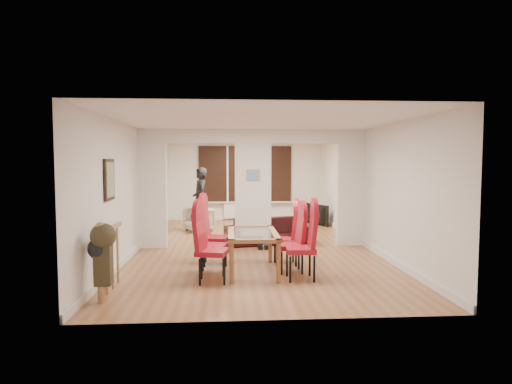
{
  "coord_description": "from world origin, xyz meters",
  "views": [
    {
      "loc": [
        -0.54,
        -9.46,
        1.89
      ],
      "look_at": [
        0.11,
        0.6,
        1.18
      ],
      "focal_mm": 30.0,
      "sensor_mm": 36.0,
      "label": 1
    }
  ],
  "objects": [
    {
      "name": "armchair",
      "position": [
        -1.36,
        2.19,
        0.32
      ],
      "size": [
        0.91,
        0.92,
        0.63
      ],
      "primitive_type": "imported",
      "rotation": [
        0.0,
        0.0,
        -1.11
      ],
      "color": "#BBAE9E",
      "rests_on": "floor"
    },
    {
      "name": "divider_wall",
      "position": [
        0.0,
        0.0,
        1.3
      ],
      "size": [
        5.0,
        0.18,
        2.6
      ],
      "primitive_type": "cube",
      "color": "white",
      "rests_on": "floor"
    },
    {
      "name": "dining_chair_rc",
      "position": [
        0.5,
        -1.75,
        0.53
      ],
      "size": [
        0.52,
        0.52,
        1.06
      ],
      "primitive_type": null,
      "rotation": [
        0.0,
        0.0,
        -0.26
      ],
      "color": "maroon",
      "rests_on": "floor"
    },
    {
      "name": "floor",
      "position": [
        0.0,
        0.0,
        0.0
      ],
      "size": [
        5.0,
        9.0,
        0.01
      ],
      "primitive_type": "cube",
      "color": "#935F3B",
      "rests_on": "ground"
    },
    {
      "name": "dining_chair_rb",
      "position": [
        0.51,
        -2.28,
        0.54
      ],
      "size": [
        0.46,
        0.46,
        1.07
      ],
      "primitive_type": null,
      "rotation": [
        0.0,
        0.0,
        0.08
      ],
      "color": "maroon",
      "rests_on": "floor"
    },
    {
      "name": "sofa",
      "position": [
        0.38,
        0.33,
        0.29
      ],
      "size": [
        2.1,
        1.16,
        0.58
      ],
      "primitive_type": "imported",
      "rotation": [
        0.0,
        0.0,
        0.2
      ],
      "color": "black",
      "rests_on": "floor"
    },
    {
      "name": "stair_newel",
      "position": [
        -2.25,
        -3.2,
        0.55
      ],
      "size": [
        0.4,
        1.2,
        1.1
      ],
      "primitive_type": null,
      "color": "#A2724A",
      "rests_on": "floor"
    },
    {
      "name": "bowl",
      "position": [
        0.28,
        2.32,
        0.27
      ],
      "size": [
        0.21,
        0.21,
        0.05
      ],
      "primitive_type": "imported",
      "color": "black",
      "rests_on": "coffee_table"
    },
    {
      "name": "wall_poster",
      "position": [
        -2.47,
        -2.4,
        1.6
      ],
      "size": [
        0.04,
        0.52,
        0.67
      ],
      "primitive_type": "cube",
      "color": "gray",
      "rests_on": "room_walls"
    },
    {
      "name": "dining_chair_lb",
      "position": [
        -0.81,
        -2.32,
        0.55
      ],
      "size": [
        0.53,
        0.53,
        1.1
      ],
      "primitive_type": null,
      "rotation": [
        0.0,
        0.0,
        -0.23
      ],
      "color": "maroon",
      "rests_on": "floor"
    },
    {
      "name": "dining_chair_lc",
      "position": [
        -0.79,
        -1.66,
        0.58
      ],
      "size": [
        0.55,
        0.55,
        1.15
      ],
      "primitive_type": null,
      "rotation": [
        0.0,
        0.0,
        -0.23
      ],
      "color": "maroon",
      "rests_on": "floor"
    },
    {
      "name": "bay_window_blinds",
      "position": [
        0.0,
        4.44,
        1.5
      ],
      "size": [
        3.0,
        0.08,
        1.8
      ],
      "primitive_type": "cube",
      "color": "black",
      "rests_on": "room_walls"
    },
    {
      "name": "bottle",
      "position": [
        0.6,
        2.26,
        0.38
      ],
      "size": [
        0.07,
        0.07,
        0.28
      ],
      "primitive_type": "cylinder",
      "color": "#143F19",
      "rests_on": "coffee_table"
    },
    {
      "name": "pendant_light",
      "position": [
        0.3,
        3.3,
        2.15
      ],
      "size": [
        0.36,
        0.36,
        0.36
      ],
      "primitive_type": "sphere",
      "color": "orange",
      "rests_on": "room_walls"
    },
    {
      "name": "coffee_table",
      "position": [
        0.36,
        2.29,
        0.12
      ],
      "size": [
        1.14,
        0.73,
        0.24
      ],
      "primitive_type": null,
      "rotation": [
        0.0,
        0.0,
        -0.2
      ],
      "color": "black",
      "rests_on": "floor"
    },
    {
      "name": "person",
      "position": [
        -1.32,
        2.31,
        0.87
      ],
      "size": [
        0.71,
        0.55,
        1.74
      ],
      "primitive_type": "imported",
      "rotation": [
        0.0,
        0.0,
        -1.34
      ],
      "color": "black",
      "rests_on": "floor"
    },
    {
      "name": "dining_chair_ra",
      "position": [
        0.6,
        -2.75,
        0.57
      ],
      "size": [
        0.48,
        0.48,
        1.15
      ],
      "primitive_type": null,
      "rotation": [
        0.0,
        0.0,
        -0.05
      ],
      "color": "maroon",
      "rests_on": "floor"
    },
    {
      "name": "room_walls",
      "position": [
        0.0,
        0.0,
        1.3
      ],
      "size": [
        5.0,
        9.0,
        2.6
      ],
      "primitive_type": null,
      "color": "silver",
      "rests_on": "floor"
    },
    {
      "name": "television",
      "position": [
        2.0,
        3.09,
        0.31
      ],
      "size": [
        1.04,
        0.58,
        0.62
      ],
      "primitive_type": "imported",
      "rotation": [
        0.0,
        0.0,
        2.0
      ],
      "color": "black",
      "rests_on": "floor"
    },
    {
      "name": "shoes",
      "position": [
        0.21,
        -0.32,
        0.05
      ],
      "size": [
        0.24,
        0.26,
        0.1
      ],
      "primitive_type": null,
      "color": "black",
      "rests_on": "floor"
    },
    {
      "name": "dining_chair_la",
      "position": [
        -0.8,
        -2.82,
        0.57
      ],
      "size": [
        0.55,
        0.55,
        1.14
      ],
      "primitive_type": null,
      "rotation": [
        0.0,
        0.0,
        -0.25
      ],
      "color": "maroon",
      "rests_on": "floor"
    },
    {
      "name": "radiator",
      "position": [
        0.0,
        4.4,
        0.3
      ],
      "size": [
        1.4,
        0.08,
        0.5
      ],
      "primitive_type": "cube",
      "color": "white",
      "rests_on": "floor"
    },
    {
      "name": "dining_table",
      "position": [
        -0.13,
        -2.25,
        0.35
      ],
      "size": [
        0.83,
        1.48,
        0.69
      ],
      "primitive_type": null,
      "color": "brown",
      "rests_on": "floor"
    },
    {
      "name": "pillar_photo",
      "position": [
        0.0,
        -0.1,
        1.6
      ],
      "size": [
        0.3,
        0.03,
        0.25
      ],
      "primitive_type": "cube",
      "color": "#4C8CD8",
      "rests_on": "divider_wall"
    }
  ]
}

